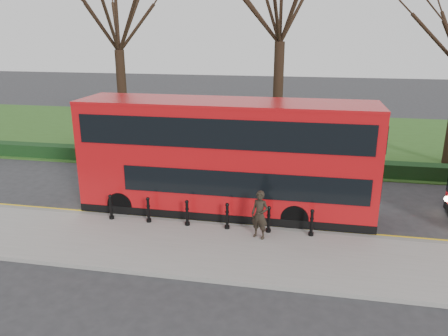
# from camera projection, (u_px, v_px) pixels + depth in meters

# --- Properties ---
(ground) EXTENTS (120.00, 120.00, 0.00)m
(ground) POSITION_uv_depth(u_px,v_px,m) (209.00, 216.00, 18.38)
(ground) COLOR #28282B
(ground) RESTS_ON ground
(pavement) EXTENTS (60.00, 4.00, 0.15)m
(pavement) POSITION_uv_depth(u_px,v_px,m) (190.00, 247.00, 15.55)
(pavement) COLOR gray
(pavement) RESTS_ON ground
(kerb) EXTENTS (60.00, 0.25, 0.16)m
(kerb) POSITION_uv_depth(u_px,v_px,m) (203.00, 224.00, 17.42)
(kerb) COLOR slate
(kerb) RESTS_ON ground
(grass_verge) EXTENTS (60.00, 18.00, 0.06)m
(grass_verge) POSITION_uv_depth(u_px,v_px,m) (254.00, 135.00, 32.41)
(grass_verge) COLOR #2C511B
(grass_verge) RESTS_ON ground
(hedge) EXTENTS (60.00, 0.90, 0.80)m
(hedge) POSITION_uv_depth(u_px,v_px,m) (236.00, 162.00, 24.62)
(hedge) COLOR black
(hedge) RESTS_ON ground
(yellow_line_outer) EXTENTS (60.00, 0.10, 0.01)m
(yellow_line_outer) POSITION_uv_depth(u_px,v_px,m) (205.00, 223.00, 17.72)
(yellow_line_outer) COLOR yellow
(yellow_line_outer) RESTS_ON ground
(yellow_line_inner) EXTENTS (60.00, 0.10, 0.01)m
(yellow_line_inner) POSITION_uv_depth(u_px,v_px,m) (206.00, 221.00, 17.91)
(yellow_line_inner) COLOR yellow
(yellow_line_inner) RESTS_ON ground
(tree_left) EXTENTS (7.35, 7.35, 11.49)m
(tree_left) POSITION_uv_depth(u_px,v_px,m) (117.00, 15.00, 26.69)
(tree_left) COLOR black
(tree_left) RESTS_ON ground
(tree_mid) EXTENTS (7.99, 7.99, 12.48)m
(tree_mid) POSITION_uv_depth(u_px,v_px,m) (281.00, 1.00, 24.65)
(tree_mid) COLOR black
(tree_mid) RESTS_ON ground
(bollard_row) EXTENTS (8.12, 0.15, 1.00)m
(bollard_row) POSITION_uv_depth(u_px,v_px,m) (207.00, 215.00, 16.88)
(bollard_row) COLOR black
(bollard_row) RESTS_ON pavement
(bus_lead) EXTENTS (12.03, 2.76, 4.79)m
(bus_lead) POSITION_uv_depth(u_px,v_px,m) (226.00, 159.00, 18.01)
(bus_lead) COLOR #AF0E12
(bus_lead) RESTS_ON ground
(pedestrian) EXTENTS (0.78, 0.65, 1.82)m
(pedestrian) POSITION_uv_depth(u_px,v_px,m) (260.00, 215.00, 15.87)
(pedestrian) COLOR black
(pedestrian) RESTS_ON pavement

